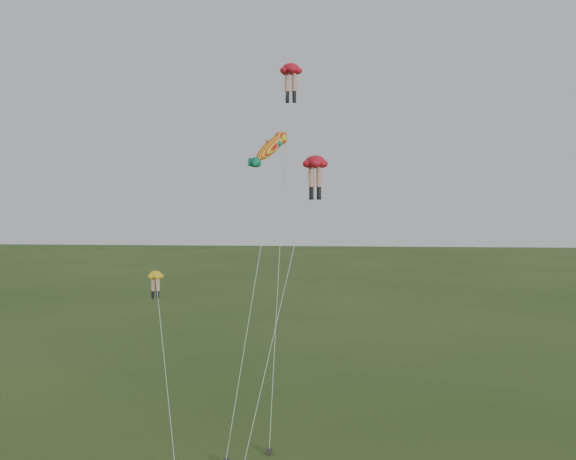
{
  "coord_description": "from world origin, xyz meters",
  "views": [
    {
      "loc": [
        5.52,
        -30.95,
        12.12
      ],
      "look_at": [
        2.17,
        6.0,
        10.57
      ],
      "focal_mm": 40.0,
      "sensor_mm": 36.0,
      "label": 1
    }
  ],
  "objects": [
    {
      "name": "fish_kite",
      "position": [
        0.92,
        8.53,
        15.54
      ],
      "size": [
        2.61,
        10.87,
        16.9
      ],
      "rotation": [
        0.62,
        0.0,
        -0.7
      ],
      "color": "yellow",
      "rests_on": "ground"
    },
    {
      "name": "legs_kite_red_high",
      "position": [
        2.13,
        7.68,
        19.65
      ],
      "size": [
        3.04,
        10.88,
        20.56
      ],
      "rotation": [
        0.0,
        0.0,
        -0.11
      ],
      "color": "red",
      "rests_on": "ground"
    },
    {
      "name": "ground",
      "position": [
        0.0,
        0.0,
        0.0
      ],
      "size": [
        300.0,
        300.0,
        0.0
      ],
      "primitive_type": "plane",
      "color": "#294418",
      "rests_on": "ground"
    },
    {
      "name": "legs_kite_red_mid",
      "position": [
        3.68,
        6.3,
        14.14
      ],
      "size": [
        3.78,
        11.1,
        14.91
      ],
      "rotation": [
        0.0,
        0.0,
        -0.25
      ],
      "color": "red",
      "rests_on": "ground"
    },
    {
      "name": "legs_kite_yellow",
      "position": [
        -4.36,
        1.63,
        7.76
      ],
      "size": [
        3.16,
        6.17,
        8.57
      ],
      "rotation": [
        0.0,
        0.0,
        0.22
      ],
      "color": "yellow",
      "rests_on": "ground"
    }
  ]
}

